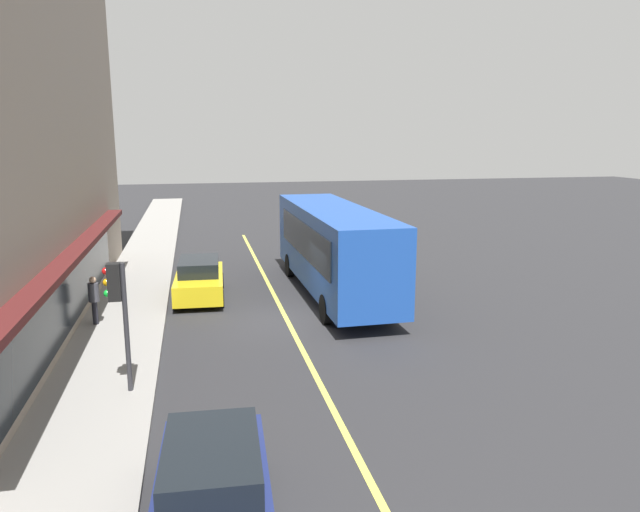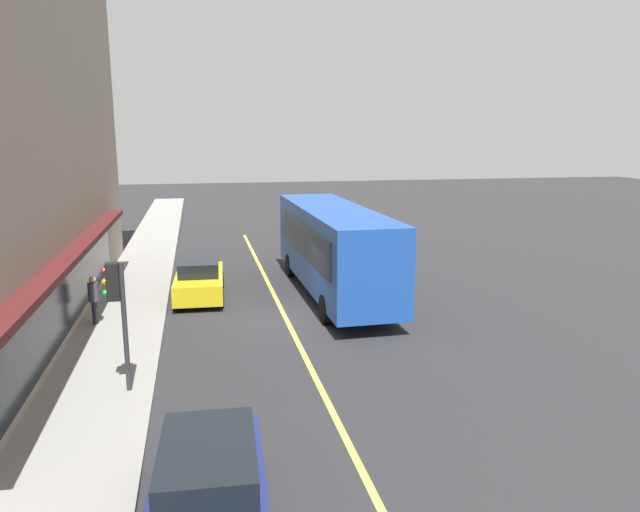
{
  "view_description": "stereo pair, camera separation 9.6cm",
  "coord_description": "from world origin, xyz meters",
  "px_view_note": "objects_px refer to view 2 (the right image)",
  "views": [
    {
      "loc": [
        -19.32,
        2.97,
        6.31
      ],
      "look_at": [
        2.96,
        -1.79,
        1.6
      ],
      "focal_mm": 33.13,
      "sensor_mm": 36.0,
      "label": 1
    },
    {
      "loc": [
        -19.34,
        2.88,
        6.31
      ],
      "look_at": [
        2.96,
        -1.79,
        1.6
      ],
      "focal_mm": 33.13,
      "sensor_mm": 36.0,
      "label": 2
    }
  ],
  "objects_px": {
    "bus": "(333,246)",
    "traffic_light": "(116,297)",
    "car_navy": "(209,493)",
    "pedestrian_at_corner": "(94,296)",
    "car_yellow": "(199,279)"
  },
  "relations": [
    {
      "from": "bus",
      "to": "traffic_light",
      "type": "bearing_deg",
      "value": 138.56
    },
    {
      "from": "bus",
      "to": "car_navy",
      "type": "distance_m",
      "value": 14.78
    },
    {
      "from": "traffic_light",
      "to": "pedestrian_at_corner",
      "type": "xyz_separation_m",
      "value": [
        5.63,
        1.48,
        -1.42
      ]
    },
    {
      "from": "car_yellow",
      "to": "pedestrian_at_corner",
      "type": "distance_m",
      "value": 4.65
    },
    {
      "from": "traffic_light",
      "to": "bus",
      "type": "bearing_deg",
      "value": -41.44
    },
    {
      "from": "traffic_light",
      "to": "pedestrian_at_corner",
      "type": "distance_m",
      "value": 5.99
    },
    {
      "from": "car_yellow",
      "to": "pedestrian_at_corner",
      "type": "xyz_separation_m",
      "value": [
        -3.12,
        3.42,
        0.37
      ]
    },
    {
      "from": "car_navy",
      "to": "pedestrian_at_corner",
      "type": "bearing_deg",
      "value": 17.02
    },
    {
      "from": "traffic_light",
      "to": "car_yellow",
      "type": "distance_m",
      "value": 9.14
    },
    {
      "from": "traffic_light",
      "to": "car_yellow",
      "type": "bearing_deg",
      "value": -12.55
    },
    {
      "from": "bus",
      "to": "pedestrian_at_corner",
      "type": "relative_size",
      "value": 6.93
    },
    {
      "from": "car_yellow",
      "to": "traffic_light",
      "type": "bearing_deg",
      "value": 167.45
    },
    {
      "from": "car_navy",
      "to": "car_yellow",
      "type": "xyz_separation_m",
      "value": [
        14.38,
        0.02,
        0.0
      ]
    },
    {
      "from": "traffic_light",
      "to": "car_yellow",
      "type": "height_order",
      "value": "traffic_light"
    },
    {
      "from": "car_navy",
      "to": "pedestrian_at_corner",
      "type": "height_order",
      "value": "pedestrian_at_corner"
    }
  ]
}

